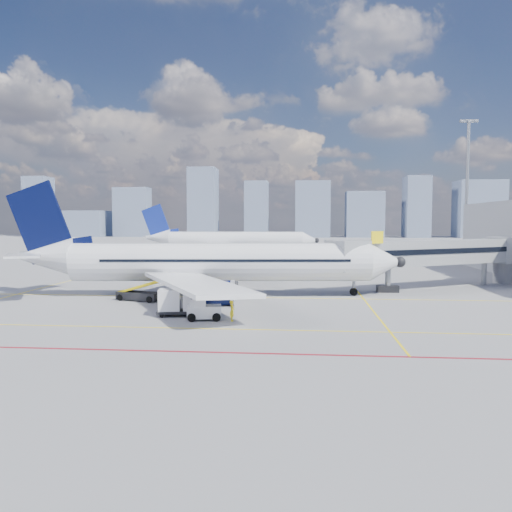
# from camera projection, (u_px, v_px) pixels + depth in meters

# --- Properties ---
(ground) EXTENTS (420.00, 420.00, 0.00)m
(ground) POSITION_uv_depth(u_px,v_px,m) (199.00, 312.00, 39.85)
(ground) COLOR gray
(ground) RESTS_ON ground
(apron_markings) EXTENTS (90.00, 35.12, 0.01)m
(apron_markings) POSITION_uv_depth(u_px,v_px,m) (180.00, 322.00, 36.02)
(apron_markings) COLOR yellow
(apron_markings) RESTS_ON ground
(jet_bridge) EXTENTS (23.55, 15.78, 6.30)m
(jet_bridge) POSITION_uv_depth(u_px,v_px,m) (443.00, 254.00, 54.27)
(jet_bridge) COLOR gray
(jet_bridge) RESTS_ON ground
(floodlight_mast_ne) EXTENTS (3.20, 0.61, 25.45)m
(floodlight_mast_ne) POSITION_uv_depth(u_px,v_px,m) (467.00, 186.00, 90.12)
(floodlight_mast_ne) COLOR gray
(floodlight_mast_ne) RESTS_ON ground
(distant_skyline) EXTENTS (237.74, 15.25, 31.72)m
(distant_skyline) POSITION_uv_depth(u_px,v_px,m) (302.00, 210.00, 226.98)
(distant_skyline) COLOR slate
(distant_skyline) RESTS_ON ground
(main_aircraft) EXTENTS (38.49, 33.49, 11.25)m
(main_aircraft) POSITION_uv_depth(u_px,v_px,m) (204.00, 263.00, 48.40)
(main_aircraft) COLOR silver
(main_aircraft) RESTS_ON ground
(second_aircraft) EXTENTS (37.15, 32.37, 10.90)m
(second_aircraft) POSITION_uv_depth(u_px,v_px,m) (228.00, 241.00, 103.83)
(second_aircraft) COLOR silver
(second_aircraft) RESTS_ON ground
(baggage_tug) EXTENTS (2.67, 1.87, 1.72)m
(baggage_tug) POSITION_uv_depth(u_px,v_px,m) (202.00, 309.00, 36.64)
(baggage_tug) COLOR silver
(baggage_tug) RESTS_ON ground
(cargo_dolly) EXTENTS (3.98, 2.24, 2.07)m
(cargo_dolly) POSITION_uv_depth(u_px,v_px,m) (182.00, 301.00, 38.30)
(cargo_dolly) COLOR black
(cargo_dolly) RESTS_ON ground
(belt_loader) EXTENTS (6.03, 2.96, 2.43)m
(belt_loader) POSITION_uv_depth(u_px,v_px,m) (141.00, 294.00, 45.57)
(belt_loader) COLOR black
(belt_loader) RESTS_ON ground
(ramp_worker) EXTENTS (0.40, 0.58, 1.51)m
(ramp_worker) POSITION_uv_depth(u_px,v_px,m) (232.00, 311.00, 36.21)
(ramp_worker) COLOR yellow
(ramp_worker) RESTS_ON ground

